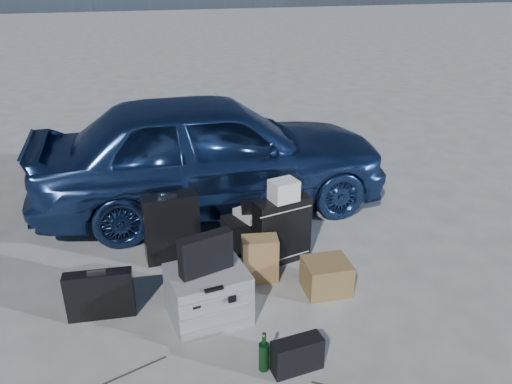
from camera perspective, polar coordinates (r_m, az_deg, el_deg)
The scene contains 15 objects.
ground at distance 4.04m, azimuth -1.08°, elevation -14.40°, with size 60.00×60.00×0.00m, color #B5B4B0.
car at distance 5.56m, azimuth -5.04°, elevation 4.66°, with size 1.55×3.86×1.31m, color #2B4885.
pelican_case at distance 3.96m, azimuth -5.50°, elevation -11.55°, with size 0.58×0.48×0.42m, color gray.
laptop_bag at distance 3.75m, azimuth -5.77°, elevation -7.02°, with size 0.41×0.10×0.31m, color black.
briefcase at distance 4.14m, azimuth -17.40°, elevation -11.15°, with size 0.52×0.11×0.40m, color black.
suitcase_left at distance 4.67m, azimuth -9.63°, elevation -4.06°, with size 0.50×0.18×0.65m, color black.
suitcase_right at distance 4.60m, azimuth 2.99°, elevation -4.38°, with size 0.53×0.19×0.63m, color black.
white_carton at distance 4.40m, azimuth 3.19°, elevation 0.18°, with size 0.23×0.19×0.19m, color white.
duffel_bag at distance 4.90m, azimuth 0.18°, elevation -4.38°, with size 0.67×0.29×0.33m, color black.
flat_box_white at distance 4.81m, azimuth 0.22°, elevation -2.27°, with size 0.39×0.29×0.07m, color white.
flat_box_black at distance 4.76m, azimuth 0.08°, elevation -1.69°, with size 0.30×0.21×0.06m, color black.
kraft_bag at distance 4.38m, azimuth 0.46°, elevation -7.63°, with size 0.31×0.18×0.41m, color #B0744C.
cardboard_box at distance 4.31m, azimuth 8.03°, elevation -9.50°, with size 0.37×0.33×0.28m, color olive.
messenger_bag at distance 3.57m, azimuth 4.73°, elevation -18.08°, with size 0.35×0.13×0.25m, color black.
green_bottle at distance 3.55m, azimuth 0.92°, elevation -17.85°, with size 0.07×0.07×0.29m, color black.
Camera 1 is at (-0.82, -3.03, 2.53)m, focal length 35.00 mm.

